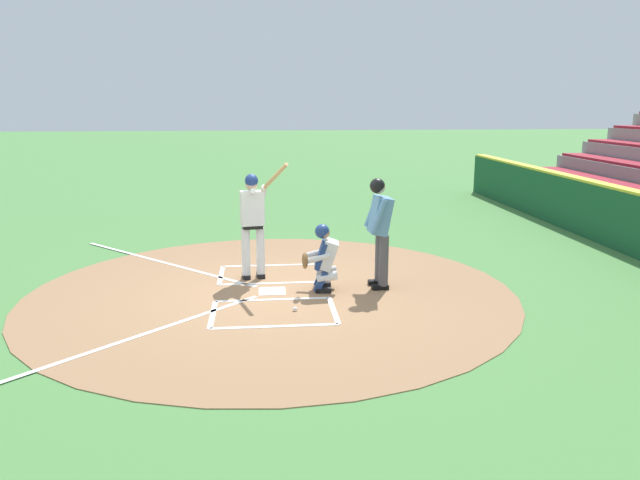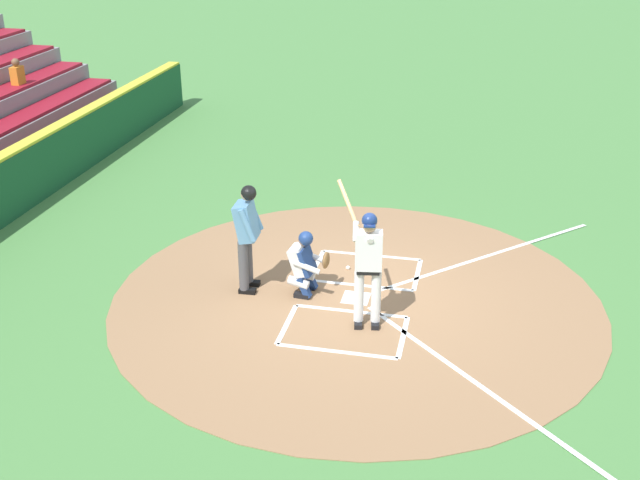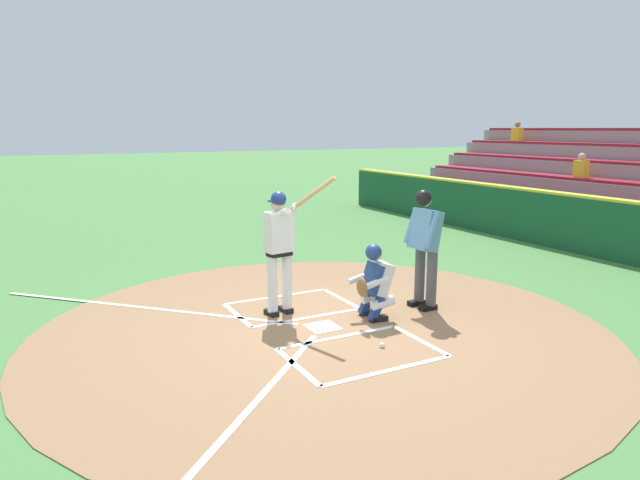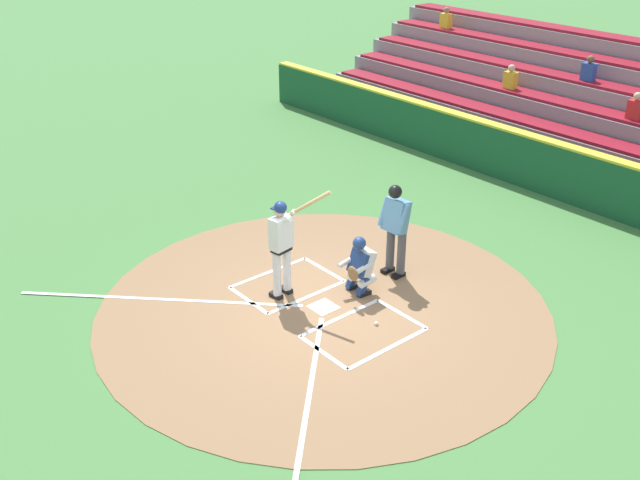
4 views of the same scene
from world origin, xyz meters
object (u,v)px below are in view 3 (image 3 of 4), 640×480
Objects in this scene: baseball at (382,345)px; batter at (280,244)px; catcher at (374,280)px; plate_umpire at (425,241)px.

batter is at bearing 18.80° from baseball.
batter is 2.19m from baseball.
plate_umpire is (0.07, -0.95, 0.49)m from catcher.
plate_umpire is at bearing -109.03° from batter.
plate_umpire is 25.20× the size of baseball.
batter reaches higher than plate_umpire.
batter is 28.76× the size of baseball.
catcher is 15.27× the size of baseball.
catcher is at bearing -27.69° from baseball.
plate_umpire is at bearing -53.89° from baseball.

